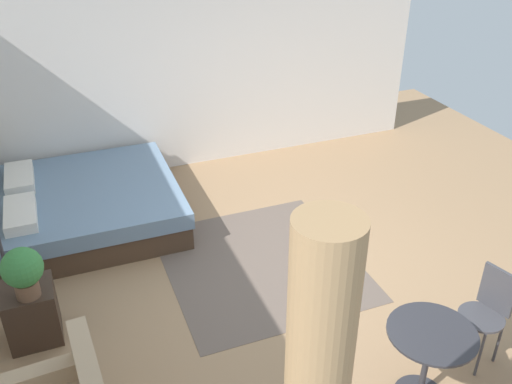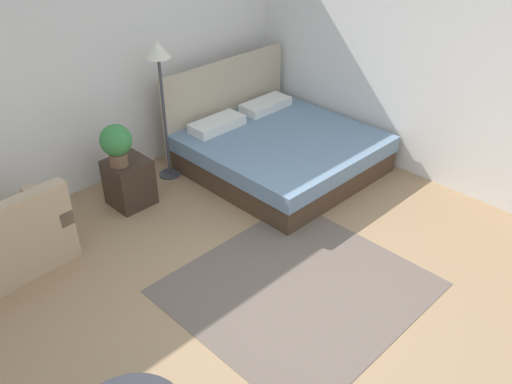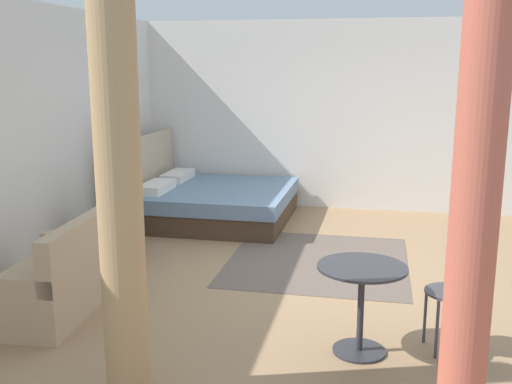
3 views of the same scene
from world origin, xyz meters
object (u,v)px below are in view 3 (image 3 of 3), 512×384
(nightstand, at_px, (116,233))
(floor_lamp, at_px, (121,130))
(couch, at_px, (56,281))
(bed, at_px, (210,201))
(potted_plant, at_px, (112,188))
(balcony_table, at_px, (361,292))
(cafe_chair_near_window, at_px, (460,284))

(nightstand, relative_size, floor_lamp, 0.32)
(couch, xyz_separation_m, floor_lamp, (2.29, 0.36, 1.10))
(bed, height_order, potted_plant, bed)
(bed, bearing_deg, nightstand, 160.91)
(potted_plant, xyz_separation_m, balcony_table, (-1.73, -2.81, -0.33))
(potted_plant, distance_m, balcony_table, 3.32)
(floor_lamp, height_order, balcony_table, floor_lamp)
(floor_lamp, bearing_deg, bed, -37.01)
(couch, distance_m, nightstand, 1.60)
(potted_plant, xyz_separation_m, cafe_chair_near_window, (-1.54, -3.55, -0.27))
(bed, distance_m, balcony_table, 4.25)
(potted_plant, bearing_deg, floor_lamp, 15.84)
(bed, xyz_separation_m, balcony_table, (-3.61, -2.22, 0.22))
(potted_plant, distance_m, floor_lamp, 1.00)
(floor_lamp, bearing_deg, potted_plant, -164.16)
(balcony_table, bearing_deg, couch, 84.79)
(nightstand, xyz_separation_m, potted_plant, (-0.10, -0.02, 0.54))
(nightstand, bearing_deg, potted_plant, -166.38)
(couch, xyz_separation_m, nightstand, (1.59, 0.16, -0.01))
(floor_lamp, relative_size, cafe_chair_near_window, 1.91)
(potted_plant, bearing_deg, nightstand, 13.62)
(balcony_table, bearing_deg, bed, 31.58)
(cafe_chair_near_window, bearing_deg, couch, 89.18)
(couch, distance_m, cafe_chair_near_window, 3.42)
(bed, bearing_deg, cafe_chair_near_window, -139.15)
(potted_plant, height_order, floor_lamp, floor_lamp)
(nightstand, height_order, floor_lamp, floor_lamp)
(balcony_table, height_order, cafe_chair_near_window, cafe_chair_near_window)
(bed, distance_m, couch, 3.40)
(floor_lamp, xyz_separation_m, cafe_chair_near_window, (-2.33, -3.77, -0.84))
(floor_lamp, xyz_separation_m, balcony_table, (-2.53, -3.04, -0.90))
(nightstand, height_order, cafe_chair_near_window, cafe_chair_near_window)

